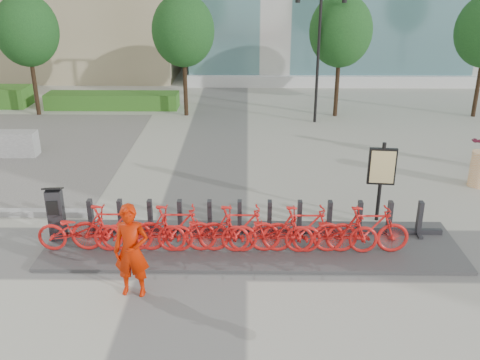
{
  "coord_description": "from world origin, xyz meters",
  "views": [
    {
      "loc": [
        1.17,
        -10.73,
        6.16
      ],
      "look_at": [
        1.0,
        1.5,
        1.2
      ],
      "focal_mm": 40.0,
      "sensor_mm": 36.0,
      "label": 1
    }
  ],
  "objects_px": {
    "kiosk": "(56,214)",
    "construction_barrel": "(479,169)",
    "jersey_barrier": "(4,144)",
    "map_sign": "(382,170)",
    "bike_0": "(80,230)",
    "worker_red": "(131,251)"
  },
  "relations": [
    {
      "from": "kiosk",
      "to": "construction_barrel",
      "type": "bearing_deg",
      "value": 11.76
    },
    {
      "from": "construction_barrel",
      "to": "map_sign",
      "type": "xyz_separation_m",
      "value": [
        -3.51,
        -2.36,
        0.86
      ]
    },
    {
      "from": "construction_barrel",
      "to": "jersey_barrier",
      "type": "bearing_deg",
      "value": 170.74
    },
    {
      "from": "bike_0",
      "to": "jersey_barrier",
      "type": "distance_m",
      "value": 8.07
    },
    {
      "from": "worker_red",
      "to": "jersey_barrier",
      "type": "distance_m",
      "value": 10.26
    },
    {
      "from": "construction_barrel",
      "to": "jersey_barrier",
      "type": "height_order",
      "value": "construction_barrel"
    },
    {
      "from": "construction_barrel",
      "to": "bike_0",
      "type": "bearing_deg",
      "value": -158.64
    },
    {
      "from": "kiosk",
      "to": "map_sign",
      "type": "height_order",
      "value": "map_sign"
    },
    {
      "from": "jersey_barrier",
      "to": "map_sign",
      "type": "xyz_separation_m",
      "value": [
        11.71,
        -4.84,
        0.96
      ]
    },
    {
      "from": "construction_barrel",
      "to": "map_sign",
      "type": "relative_size",
      "value": 0.51
    },
    {
      "from": "worker_red",
      "to": "map_sign",
      "type": "height_order",
      "value": "map_sign"
    },
    {
      "from": "bike_0",
      "to": "worker_red",
      "type": "xyz_separation_m",
      "value": [
        1.52,
        -1.59,
        0.38
      ]
    },
    {
      "from": "construction_barrel",
      "to": "map_sign",
      "type": "distance_m",
      "value": 4.32
    },
    {
      "from": "bike_0",
      "to": "construction_barrel",
      "type": "xyz_separation_m",
      "value": [
        10.65,
        4.17,
        -0.05
      ]
    },
    {
      "from": "map_sign",
      "to": "bike_0",
      "type": "bearing_deg",
      "value": -160.05
    },
    {
      "from": "worker_red",
      "to": "map_sign",
      "type": "xyz_separation_m",
      "value": [
        5.61,
        3.39,
        0.42
      ]
    },
    {
      "from": "bike_0",
      "to": "map_sign",
      "type": "distance_m",
      "value": 7.41
    },
    {
      "from": "kiosk",
      "to": "construction_barrel",
      "type": "xyz_separation_m",
      "value": [
        11.34,
        3.63,
        -0.21
      ]
    },
    {
      "from": "worker_red",
      "to": "construction_barrel",
      "type": "relative_size",
      "value": 1.81
    },
    {
      "from": "bike_0",
      "to": "jersey_barrier",
      "type": "xyz_separation_m",
      "value": [
        -4.57,
        6.65,
        -0.16
      ]
    },
    {
      "from": "bike_0",
      "to": "map_sign",
      "type": "height_order",
      "value": "map_sign"
    },
    {
      "from": "bike_0",
      "to": "kiosk",
      "type": "bearing_deg",
      "value": 52.35
    }
  ]
}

